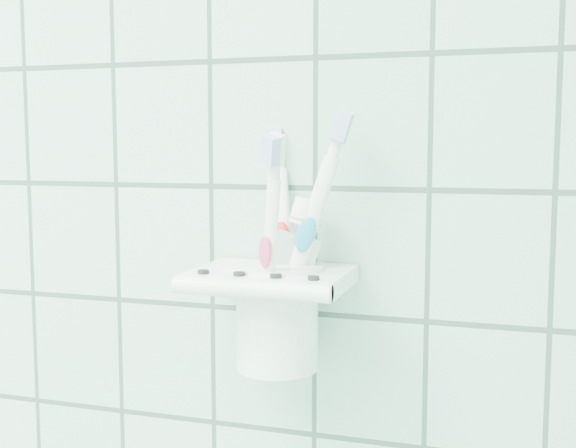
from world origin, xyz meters
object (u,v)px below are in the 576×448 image
(cup, at_px, (277,312))
(toothbrush_orange, at_px, (263,241))
(toothbrush_blue, at_px, (267,230))
(toothbrush_pink, at_px, (291,240))
(toothpaste_tube, at_px, (264,265))
(holder_bracket, at_px, (272,280))

(cup, distance_m, toothbrush_orange, 0.06)
(cup, bearing_deg, toothbrush_blue, -158.20)
(cup, height_order, toothbrush_blue, toothbrush_blue)
(toothbrush_blue, distance_m, toothbrush_orange, 0.01)
(toothbrush_pink, xyz_separation_m, toothpaste_tube, (-0.02, -0.00, -0.02))
(toothbrush_blue, distance_m, toothpaste_tube, 0.03)
(toothbrush_pink, xyz_separation_m, toothbrush_orange, (-0.02, 0.00, -0.00))
(cup, bearing_deg, toothbrush_orange, -172.34)
(toothbrush_pink, distance_m, toothbrush_orange, 0.02)
(toothbrush_orange, xyz_separation_m, toothpaste_tube, (0.00, -0.00, -0.02))
(cup, height_order, toothbrush_orange, toothbrush_orange)
(holder_bracket, bearing_deg, toothbrush_blue, 167.18)
(toothbrush_pink, xyz_separation_m, toothbrush_blue, (-0.02, -0.00, 0.01))
(toothbrush_orange, bearing_deg, cup, 34.65)
(toothbrush_orange, bearing_deg, holder_bracket, 11.52)
(holder_bracket, height_order, toothpaste_tube, toothpaste_tube)
(toothbrush_pink, bearing_deg, toothbrush_orange, 175.58)
(holder_bracket, xyz_separation_m, toothbrush_blue, (-0.00, 0.00, 0.04))
(holder_bracket, height_order, toothbrush_orange, toothbrush_orange)
(toothbrush_blue, bearing_deg, toothbrush_pink, -1.84)
(toothbrush_pink, distance_m, toothpaste_tube, 0.03)
(toothbrush_orange, relative_size, toothpaste_tube, 1.32)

